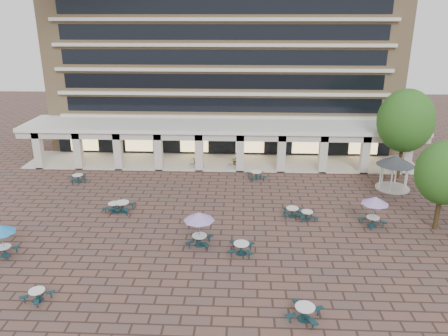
{
  "coord_description": "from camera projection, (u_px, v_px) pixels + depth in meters",
  "views": [
    {
      "loc": [
        2.33,
        -30.36,
        15.4
      ],
      "look_at": [
        0.87,
        3.0,
        3.6
      ],
      "focal_mm": 35.0,
      "sensor_mm": 36.0,
      "label": 1
    }
  ],
  "objects": [
    {
      "name": "picnic_table_12",
      "position": [
        122.0,
        206.0,
        35.85
      ],
      "size": [
        2.13,
        2.13,
        0.86
      ],
      "rotation": [
        0.0,
        0.0,
        -0.16
      ],
      "color": "#123136",
      "rests_on": "ground"
    },
    {
      "name": "gazebo",
      "position": [
        395.0,
        164.0,
        39.96
      ],
      "size": [
        3.45,
        3.45,
        3.21
      ],
      "rotation": [
        0.0,
        0.0,
        0.05
      ],
      "color": "beige",
      "rests_on": "ground"
    },
    {
      "name": "picnic_table_13",
      "position": [
        256.0,
        175.0,
        42.93
      ],
      "size": [
        2.08,
        2.08,
        0.82
      ],
      "rotation": [
        0.0,
        0.0,
        0.21
      ],
      "color": "#123136",
      "rests_on": "ground"
    },
    {
      "name": "retail_arcade",
      "position": [
        221.0,
        137.0,
        46.77
      ],
      "size": [
        42.0,
        6.6,
        4.4
      ],
      "color": "white",
      "rests_on": "ground"
    },
    {
      "name": "tree_east_c",
      "position": [
        406.0,
        121.0,
        41.64
      ],
      "size": [
        5.31,
        5.31,
        8.85
      ],
      "color": "#3C2D18",
      "rests_on": "ground"
    },
    {
      "name": "ground",
      "position": [
        211.0,
        224.0,
        33.83
      ],
      "size": [
        120.0,
        120.0,
        0.0
      ],
      "primitive_type": "plane",
      "color": "brown",
      "rests_on": "ground"
    },
    {
      "name": "picnic_table_0",
      "position": [
        37.0,
        294.0,
        24.71
      ],
      "size": [
        1.86,
        1.86,
        0.68
      ],
      "rotation": [
        0.0,
        0.0,
        -0.41
      ],
      "color": "#123136",
      "rests_on": "ground"
    },
    {
      "name": "picnic_table_10",
      "position": [
        292.0,
        211.0,
        35.03
      ],
      "size": [
        1.7,
        1.7,
        0.75
      ],
      "rotation": [
        0.0,
        0.0,
        -0.02
      ],
      "color": "#123136",
      "rests_on": "ground"
    },
    {
      "name": "picnic_table_4",
      "position": [
        0.0,
        230.0,
        28.78
      ],
      "size": [
        1.98,
        1.98,
        2.29
      ],
      "rotation": [
        0.0,
        0.0,
        -0.11
      ],
      "color": "#123136",
      "rests_on": "ground"
    },
    {
      "name": "picnic_table_11",
      "position": [
        375.0,
        202.0,
        32.92
      ],
      "size": [
        2.08,
        2.08,
        2.41
      ],
      "rotation": [
        0.0,
        0.0,
        0.4
      ],
      "color": "#123136",
      "rests_on": "ground"
    },
    {
      "name": "apartment_building",
      "position": [
        225.0,
        38.0,
        53.62
      ],
      "size": [
        40.0,
        15.5,
        25.2
      ],
      "color": "tan",
      "rests_on": "ground"
    },
    {
      "name": "planter_left",
      "position": [
        197.0,
        163.0,
        45.89
      ],
      "size": [
        1.5,
        0.73,
        1.35
      ],
      "color": "#989993",
      "rests_on": "ground"
    },
    {
      "name": "planter_right",
      "position": [
        235.0,
        164.0,
        45.72
      ],
      "size": [
        1.5,
        0.84,
        1.34
      ],
      "color": "#989993",
      "rests_on": "ground"
    },
    {
      "name": "tree_east_a",
      "position": [
        445.0,
        173.0,
        31.71
      ],
      "size": [
        4.13,
        4.13,
        6.89
      ],
      "color": "#3C2D18",
      "rests_on": "ground"
    },
    {
      "name": "picnic_table_8",
      "position": [
        78.0,
        178.0,
        42.23
      ],
      "size": [
        2.03,
        2.03,
        0.75
      ],
      "rotation": [
        0.0,
        0.0,
        0.39
      ],
      "color": "#123136",
      "rests_on": "ground"
    },
    {
      "name": "picnic_table_1",
      "position": [
        241.0,
        247.0,
        29.55
      ],
      "size": [
        1.91,
        1.91,
        0.8
      ],
      "rotation": [
        0.0,
        0.0,
        -0.1
      ],
      "color": "#123136",
      "rests_on": "ground"
    },
    {
      "name": "picnic_table_5",
      "position": [
        114.0,
        206.0,
        35.97
      ],
      "size": [
        1.88,
        1.88,
        0.73
      ],
      "rotation": [
        0.0,
        0.0,
        -0.24
      ],
      "color": "#123136",
      "rests_on": "ground"
    },
    {
      "name": "picnic_table_6",
      "position": [
        199.0,
        218.0,
        30.07
      ],
      "size": [
        2.19,
        2.19,
        2.53
      ],
      "rotation": [
        0.0,
        0.0,
        -0.13
      ],
      "color": "#123136",
      "rests_on": "ground"
    },
    {
      "name": "picnic_table_7",
      "position": [
        307.0,
        215.0,
        34.53
      ],
      "size": [
        1.67,
        1.67,
        0.69
      ],
      "rotation": [
        0.0,
        0.0,
        0.11
      ],
      "color": "#123136",
      "rests_on": "ground"
    },
    {
      "name": "picnic_table_2",
      "position": [
        305.0,
        312.0,
        23.16
      ],
      "size": [
        2.2,
        2.2,
        0.81
      ],
      "rotation": [
        0.0,
        0.0,
        -0.38
      ],
      "color": "#123136",
      "rests_on": "ground"
    }
  ]
}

